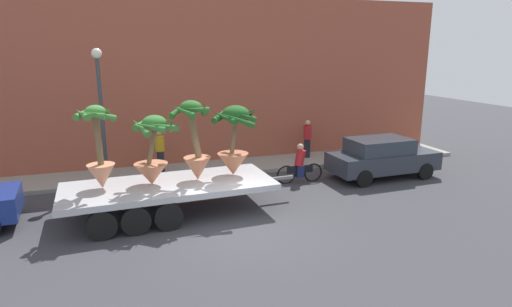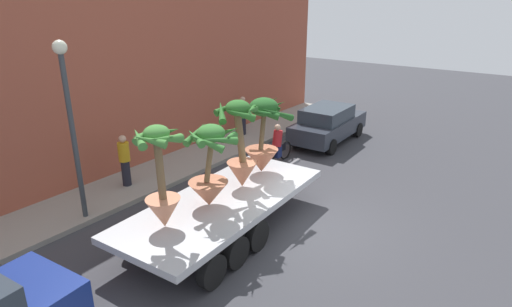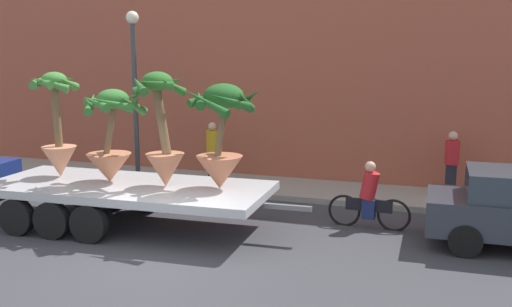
% 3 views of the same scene
% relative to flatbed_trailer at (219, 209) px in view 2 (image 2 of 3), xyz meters
% --- Properties ---
extents(ground_plane, '(60.00, 60.00, 0.00)m').
position_rel_flatbed_trailer_xyz_m(ground_plane, '(1.87, -1.73, -0.78)').
color(ground_plane, '#38383D').
extents(sidewalk, '(24.00, 2.20, 0.15)m').
position_rel_flatbed_trailer_xyz_m(sidewalk, '(1.87, 4.37, -0.70)').
color(sidewalk, gray).
rests_on(sidewalk, ground).
extents(building_facade, '(24.00, 1.20, 7.13)m').
position_rel_flatbed_trailer_xyz_m(building_facade, '(1.87, 6.07, 2.79)').
color(building_facade, '#9E4C38').
rests_on(building_facade, ground).
extents(flatbed_trailer, '(7.35, 2.85, 0.98)m').
position_rel_flatbed_trailer_xyz_m(flatbed_trailer, '(0.00, 0.00, 0.00)').
color(flatbed_trailer, '#B7BABF').
rests_on(flatbed_trailer, ground).
extents(potted_palm_rear, '(1.19, 1.19, 2.44)m').
position_rel_flatbed_trailer_xyz_m(potted_palm_rear, '(-1.68, 0.18, 1.34)').
color(potted_palm_rear, tan).
rests_on(potted_palm_rear, flatbed_trailer).
extents(potted_palm_middle, '(1.45, 1.50, 2.10)m').
position_rel_flatbed_trailer_xyz_m(potted_palm_middle, '(-0.19, 0.08, 1.17)').
color(potted_palm_middle, '#C17251').
rests_on(potted_palm_middle, flatbed_trailer).
extents(potted_palm_front, '(1.69, 1.69, 2.25)m').
position_rel_flatbed_trailer_xyz_m(potted_palm_front, '(2.39, 0.30, 1.33)').
color(potted_palm_front, '#B26647').
rests_on(potted_palm_front, flatbed_trailer).
extents(potted_palm_extra, '(1.24, 1.32, 2.49)m').
position_rel_flatbed_trailer_xyz_m(potted_palm_extra, '(1.09, 0.11, 1.34)').
color(potted_palm_extra, '#C17251').
rests_on(potted_palm_extra, flatbed_trailer).
extents(cyclist, '(1.84, 0.35, 1.54)m').
position_rel_flatbed_trailer_xyz_m(cyclist, '(5.33, 1.70, -0.11)').
color(cyclist, black).
rests_on(cyclist, ground).
extents(parked_car, '(4.33, 1.94, 1.58)m').
position_rel_flatbed_trailer_xyz_m(parked_car, '(8.65, 1.30, 0.05)').
color(parked_car, '#2D333D').
rests_on(parked_car, ground).
extents(pedestrian_near_gate, '(0.36, 0.36, 1.71)m').
position_rel_flatbed_trailer_xyz_m(pedestrian_near_gate, '(0.42, 4.34, 0.26)').
color(pedestrian_near_gate, black).
rests_on(pedestrian_near_gate, sidewalk).
extents(pedestrian_far_left, '(0.36, 0.36, 1.71)m').
position_rel_flatbed_trailer_xyz_m(pedestrian_far_left, '(7.00, 4.65, 0.26)').
color(pedestrian_far_left, black).
rests_on(pedestrian_far_left, sidewalk).
extents(street_lamp, '(0.36, 0.36, 4.83)m').
position_rel_flatbed_trailer_xyz_m(street_lamp, '(-1.62, 3.57, 2.45)').
color(street_lamp, '#383D42').
rests_on(street_lamp, sidewalk).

